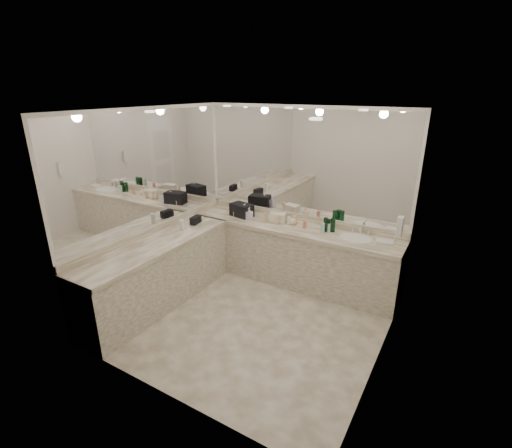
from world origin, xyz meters
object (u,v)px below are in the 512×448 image
Objects in this scene: wall_phone at (400,227)px; soap_bottle_c at (293,220)px; sink at (356,239)px; hand_towel at (385,242)px; soap_bottle_a at (245,211)px; cream_cosmetic_case at (278,218)px; black_toiletry_bag at (242,210)px; soap_bottle_b at (249,214)px.

soap_bottle_c is at bearing 160.37° from wall_phone.
soap_bottle_c is at bearing 176.38° from sink.
hand_towel is 2.14m from soap_bottle_a.
wall_phone reaches higher than cream_cosmetic_case.
hand_towel is at bearing -1.45° from soap_bottle_c.
soap_bottle_a is (0.07, -0.03, 0.01)m from black_toiletry_bag.
sink is at bearing -0.10° from black_toiletry_bag.
soap_bottle_a reaches higher than soap_bottle_b.
hand_towel is at bearing -12.76° from cream_cosmetic_case.
cream_cosmetic_case is at bearing 15.22° from soap_bottle_b.
cream_cosmetic_case is 1.21× the size of soap_bottle_b.
soap_bottle_b is at bearing -24.63° from soap_bottle_a.
soap_bottle_a reaches higher than cream_cosmetic_case.
wall_phone is at bearing -28.82° from cream_cosmetic_case.
wall_phone reaches higher than black_toiletry_bag.
sink is 1.83× the size of wall_phone.
soap_bottle_b is 1.31× the size of soap_bottle_c.
hand_towel is 1.00× the size of soap_bottle_a.
soap_bottle_c is at bearing 3.79° from black_toiletry_bag.
soap_bottle_b is (0.12, -0.05, -0.01)m from soap_bottle_a.
soap_bottle_c is at bearing 11.57° from soap_bottle_b.
wall_phone is 2.32m from soap_bottle_b.
hand_towel is 1.34m from soap_bottle_c.
hand_towel is at bearing 0.62° from black_toiletry_bag.
cream_cosmetic_case is 1.59× the size of soap_bottle_c.
wall_phone is 1.63× the size of soap_bottle_c.
wall_phone is 2.45m from soap_bottle_a.
cream_cosmetic_case is (-1.22, 0.04, 0.07)m from sink.
soap_bottle_c is at bearing 178.55° from hand_towel.
cream_cosmetic_case is 0.45m from soap_bottle_b.
soap_bottle_b reaches higher than soap_bottle_c.
soap_bottle_c is (0.68, 0.14, -0.02)m from soap_bottle_b.
soap_bottle_b is at bearing -177.09° from cream_cosmetic_case.
wall_phone is 1.24× the size of soap_bottle_b.
wall_phone is at bearing -11.32° from soap_bottle_a.
hand_towel is at bearing 4.21° from sink.
black_toiletry_bag is 1.49× the size of cream_cosmetic_case.
soap_bottle_b is at bearing 169.43° from wall_phone.
soap_bottle_b is 0.70m from soap_bottle_c.
soap_bottle_b reaches higher than sink.
soap_bottle_b is (-0.44, -0.12, 0.03)m from cream_cosmetic_case.
sink is 1.77m from soap_bottle_a.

